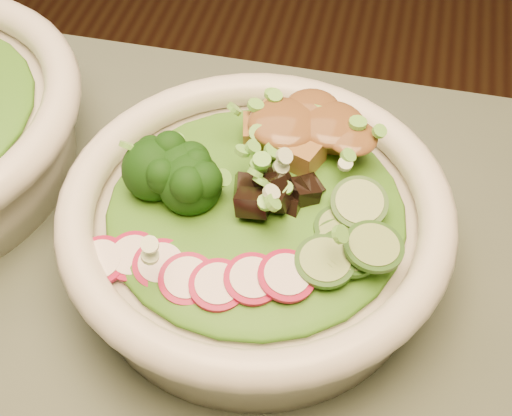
# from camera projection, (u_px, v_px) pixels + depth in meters

# --- Properties ---
(salad_bowl) EXTENTS (0.24, 0.24, 0.07)m
(salad_bowl) POSITION_uv_depth(u_px,v_px,m) (256.00, 227.00, 0.45)
(salad_bowl) COLOR silver
(salad_bowl) RESTS_ON dining_table
(lettuce_bed) EXTENTS (0.18, 0.18, 0.02)m
(lettuce_bed) POSITION_uv_depth(u_px,v_px,m) (256.00, 207.00, 0.43)
(lettuce_bed) COLOR #2B6014
(lettuce_bed) RESTS_ON salad_bowl
(broccoli_florets) EXTENTS (0.08, 0.07, 0.04)m
(broccoli_florets) POSITION_uv_depth(u_px,v_px,m) (176.00, 159.00, 0.44)
(broccoli_florets) COLOR black
(broccoli_florets) RESTS_ON salad_bowl
(radish_slices) EXTENTS (0.10, 0.05, 0.02)m
(radish_slices) POSITION_uv_depth(u_px,v_px,m) (205.00, 276.00, 0.40)
(radish_slices) COLOR maroon
(radish_slices) RESTS_ON salad_bowl
(cucumber_slices) EXTENTS (0.07, 0.07, 0.03)m
(cucumber_slices) POSITION_uv_depth(u_px,v_px,m) (343.00, 237.00, 0.40)
(cucumber_slices) COLOR #9ABD69
(cucumber_slices) RESTS_ON salad_bowl
(mushroom_heap) EXTENTS (0.07, 0.07, 0.04)m
(mushroom_heap) POSITION_uv_depth(u_px,v_px,m) (265.00, 182.00, 0.43)
(mushroom_heap) COLOR black
(mushroom_heap) RESTS_ON salad_bowl
(tofu_cubes) EXTENTS (0.09, 0.06, 0.03)m
(tofu_cubes) POSITION_uv_depth(u_px,v_px,m) (304.00, 139.00, 0.46)
(tofu_cubes) COLOR brown
(tofu_cubes) RESTS_ON salad_bowl
(peanut_sauce) EXTENTS (0.06, 0.05, 0.01)m
(peanut_sauce) POSITION_uv_depth(u_px,v_px,m) (304.00, 126.00, 0.45)
(peanut_sauce) COLOR brown
(peanut_sauce) RESTS_ON tofu_cubes
(scallion_garnish) EXTENTS (0.17, 0.17, 0.02)m
(scallion_garnish) POSITION_uv_depth(u_px,v_px,m) (256.00, 184.00, 0.42)
(scallion_garnish) COLOR #6BC144
(scallion_garnish) RESTS_ON salad_bowl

